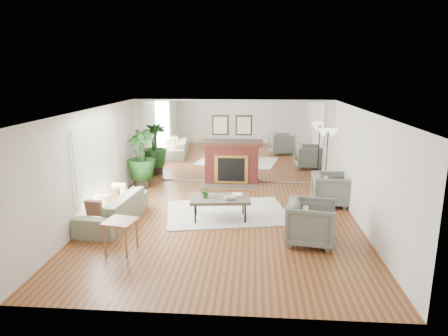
# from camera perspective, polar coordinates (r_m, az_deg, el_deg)

# --- Properties ---
(ground) EXTENTS (7.00, 7.00, 0.00)m
(ground) POSITION_cam_1_polar(r_m,az_deg,el_deg) (9.04, -0.08, -7.81)
(ground) COLOR #5F2E19
(ground) RESTS_ON ground
(wall_left) EXTENTS (0.02, 7.00, 2.50)m
(wall_left) POSITION_cam_1_polar(r_m,az_deg,el_deg) (9.37, -18.64, 0.24)
(wall_left) COLOR white
(wall_left) RESTS_ON ground
(wall_right) EXTENTS (0.02, 7.00, 2.50)m
(wall_right) POSITION_cam_1_polar(r_m,az_deg,el_deg) (8.95, 19.37, -0.42)
(wall_right) COLOR white
(wall_right) RESTS_ON ground
(wall_back) EXTENTS (6.00, 0.02, 2.50)m
(wall_back) POSITION_cam_1_polar(r_m,az_deg,el_deg) (12.07, 1.18, 3.81)
(wall_back) COLOR white
(wall_back) RESTS_ON ground
(mirror_panel) EXTENTS (5.40, 0.04, 2.40)m
(mirror_panel) POSITION_cam_1_polar(r_m,az_deg,el_deg) (12.05, 1.17, 3.80)
(mirror_panel) COLOR silver
(mirror_panel) RESTS_ON wall_back
(window_panel) EXTENTS (0.04, 2.40, 1.50)m
(window_panel) POSITION_cam_1_polar(r_m,az_deg,el_deg) (9.70, -17.62, 1.36)
(window_panel) COLOR #B2E09E
(window_panel) RESTS_ON wall_left
(fireplace) EXTENTS (1.85, 0.83, 2.05)m
(fireplace) POSITION_cam_1_polar(r_m,az_deg,el_deg) (11.96, 1.10, 0.84)
(fireplace) COLOR maroon
(fireplace) RESTS_ON ground
(area_rug) EXTENTS (3.17, 2.53, 0.03)m
(area_rug) POSITION_cam_1_polar(r_m,az_deg,el_deg) (9.62, 0.44, -6.35)
(area_rug) COLOR silver
(area_rug) RESTS_ON ground
(coffee_table) EXTENTS (1.41, 0.92, 0.53)m
(coffee_table) POSITION_cam_1_polar(r_m,az_deg,el_deg) (9.05, -0.60, -4.51)
(coffee_table) COLOR #675E51
(coffee_table) RESTS_ON ground
(sofa) EXTENTS (1.03, 2.24, 0.63)m
(sofa) POSITION_cam_1_polar(r_m,az_deg,el_deg) (9.28, -15.50, -5.66)
(sofa) COLOR gray
(sofa) RESTS_ON ground
(armchair_back) EXTENTS (0.93, 0.90, 0.81)m
(armchair_back) POSITION_cam_1_polar(r_m,az_deg,el_deg) (10.44, 14.94, -2.97)
(armchair_back) COLOR slate
(armchair_back) RESTS_ON ground
(armchair_front) EXTENTS (1.08, 1.06, 0.85)m
(armchair_front) POSITION_cam_1_polar(r_m,az_deg,el_deg) (8.05, 12.34, -7.65)
(armchair_front) COLOR slate
(armchair_front) RESTS_ON ground
(side_table) EXTENTS (0.63, 0.63, 0.62)m
(side_table) POSITION_cam_1_polar(r_m,az_deg,el_deg) (7.73, -14.58, -7.95)
(side_table) COLOR #9D613E
(side_table) RESTS_ON ground
(potted_ficus) EXTENTS (1.04, 1.04, 1.70)m
(potted_ficus) POSITION_cam_1_polar(r_m,az_deg,el_deg) (11.74, -11.75, 1.55)
(potted_ficus) COLOR black
(potted_ficus) RESTS_ON ground
(floor_lamp) EXTENTS (0.57, 0.32, 1.77)m
(floor_lamp) POSITION_cam_1_polar(r_m,az_deg,el_deg) (11.46, 14.61, 4.15)
(floor_lamp) COLOR black
(floor_lamp) RESTS_ON ground
(tabletop_plant) EXTENTS (0.30, 0.27, 0.28)m
(tabletop_plant) POSITION_cam_1_polar(r_m,az_deg,el_deg) (8.99, -2.67, -3.41)
(tabletop_plant) COLOR #2E6A27
(tabletop_plant) RESTS_ON coffee_table
(fruit_bowl) EXTENTS (0.27, 0.27, 0.06)m
(fruit_bowl) POSITION_cam_1_polar(r_m,az_deg,el_deg) (8.90, 0.76, -4.32)
(fruit_bowl) COLOR #9D613E
(fruit_bowl) RESTS_ON coffee_table
(book) EXTENTS (0.25, 0.32, 0.02)m
(book) POSITION_cam_1_polar(r_m,az_deg,el_deg) (9.21, 1.26, -3.83)
(book) COLOR #9D613E
(book) RESTS_ON coffee_table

